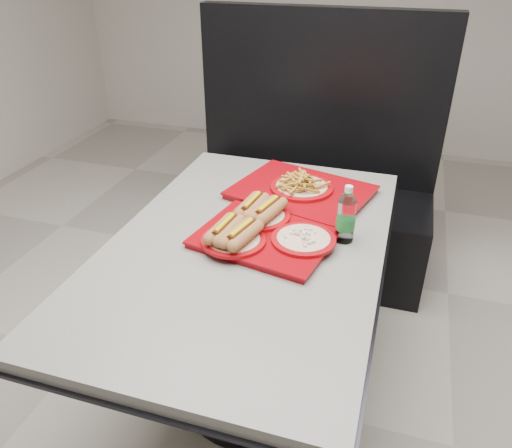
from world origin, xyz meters
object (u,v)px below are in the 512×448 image
(tray_far, at_px, (301,189))
(water_bottle, at_px, (346,217))
(booth_bench, at_px, (309,195))
(diner_table, at_px, (248,281))
(tray_near, at_px, (261,230))

(tray_far, xyz_separation_m, water_bottle, (0.21, -0.28, 0.06))
(booth_bench, xyz_separation_m, water_bottle, (0.31, -0.99, 0.44))
(diner_table, height_order, tray_far, tray_far)
(diner_table, height_order, water_bottle, water_bottle)
(booth_bench, xyz_separation_m, tray_near, (0.04, -1.07, 0.38))
(booth_bench, height_order, tray_far, booth_bench)
(tray_far, bearing_deg, booth_bench, 97.86)
(diner_table, bearing_deg, tray_far, 75.99)
(diner_table, relative_size, tray_near, 2.87)
(booth_bench, xyz_separation_m, tray_far, (0.10, -0.70, 0.38))
(tray_near, relative_size, water_bottle, 2.45)
(booth_bench, relative_size, tray_far, 2.29)
(diner_table, distance_m, tray_far, 0.45)
(water_bottle, bearing_deg, tray_far, 126.77)
(tray_near, bearing_deg, water_bottle, 16.02)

